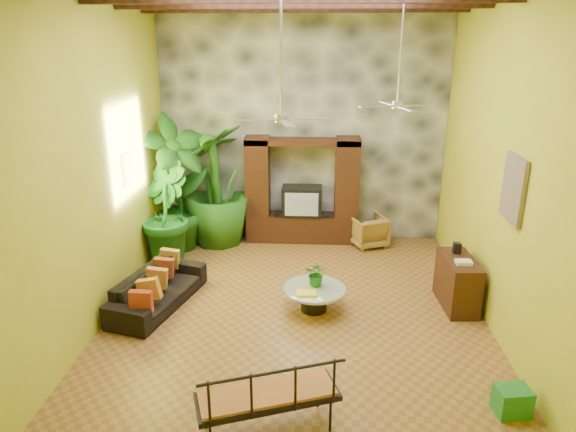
# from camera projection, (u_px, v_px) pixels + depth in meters

# --- Properties ---
(ground) EXTENTS (7.00, 7.00, 0.00)m
(ground) POSITION_uv_depth(u_px,v_px,m) (296.00, 311.00, 8.41)
(ground) COLOR brown
(ground) RESTS_ON ground
(back_wall) EXTENTS (6.00, 0.02, 5.00)m
(back_wall) POSITION_uv_depth(u_px,v_px,m) (303.00, 124.00, 10.89)
(back_wall) COLOR #A4AA26
(back_wall) RESTS_ON ground
(left_wall) EXTENTS (0.02, 7.00, 5.00)m
(left_wall) POSITION_uv_depth(u_px,v_px,m) (99.00, 159.00, 7.74)
(left_wall) COLOR #A4AA26
(left_wall) RESTS_ON ground
(right_wall) EXTENTS (0.02, 7.00, 5.00)m
(right_wall) POSITION_uv_depth(u_px,v_px,m) (503.00, 164.00, 7.43)
(right_wall) COLOR #A4AA26
(right_wall) RESTS_ON ground
(stone_accent_wall) EXTENTS (5.98, 0.10, 4.98)m
(stone_accent_wall) POSITION_uv_depth(u_px,v_px,m) (303.00, 125.00, 10.83)
(stone_accent_wall) COLOR #34373B
(stone_accent_wall) RESTS_ON ground
(entertainment_center) EXTENTS (2.40, 0.55, 2.30)m
(entertainment_center) POSITION_uv_depth(u_px,v_px,m) (302.00, 199.00, 11.05)
(entertainment_center) COLOR black
(entertainment_center) RESTS_ON ground
(ceiling_fan_front) EXTENTS (1.28, 1.28, 1.86)m
(ceiling_fan_front) POSITION_uv_depth(u_px,v_px,m) (281.00, 103.00, 6.93)
(ceiling_fan_front) COLOR silver
(ceiling_fan_front) RESTS_ON ceiling
(ceiling_fan_back) EXTENTS (1.28, 1.28, 1.86)m
(ceiling_fan_back) POSITION_uv_depth(u_px,v_px,m) (398.00, 92.00, 8.34)
(ceiling_fan_back) COLOR silver
(ceiling_fan_back) RESTS_ON ceiling
(wall_art_mask) EXTENTS (0.06, 0.32, 0.55)m
(wall_art_mask) POSITION_uv_depth(u_px,v_px,m) (127.00, 169.00, 8.81)
(wall_art_mask) COLOR gold
(wall_art_mask) RESTS_ON left_wall
(wall_art_painting) EXTENTS (0.06, 0.70, 0.90)m
(wall_art_painting) POSITION_uv_depth(u_px,v_px,m) (513.00, 189.00, 6.94)
(wall_art_painting) COLOR #245185
(wall_art_painting) RESTS_ON right_wall
(sofa) EXTENTS (1.29, 2.14, 0.59)m
(sofa) POSITION_uv_depth(u_px,v_px,m) (158.00, 289.00, 8.50)
(sofa) COLOR black
(sofa) RESTS_ON ground
(wicker_armchair) EXTENTS (0.92, 0.93, 0.66)m
(wicker_armchair) POSITION_uv_depth(u_px,v_px,m) (368.00, 231.00, 10.98)
(wicker_armchair) COLOR #9C6238
(wicker_armchair) RESTS_ON ground
(tall_plant_a) EXTENTS (1.78, 1.75, 2.83)m
(tall_plant_a) POSITION_uv_depth(u_px,v_px,m) (177.00, 185.00, 10.43)
(tall_plant_a) COLOR #1D5C18
(tall_plant_a) RESTS_ON ground
(tall_plant_b) EXTENTS (1.30, 1.40, 2.02)m
(tall_plant_b) POSITION_uv_depth(u_px,v_px,m) (164.00, 214.00, 9.96)
(tall_plant_b) COLOR #1B6922
(tall_plant_b) RESTS_ON ground
(tall_plant_c) EXTENTS (1.86, 1.86, 2.57)m
(tall_plant_c) POSITION_uv_depth(u_px,v_px,m) (217.00, 185.00, 10.86)
(tall_plant_c) COLOR #26671B
(tall_plant_c) RESTS_ON ground
(coffee_table) EXTENTS (1.02, 1.02, 0.40)m
(coffee_table) POSITION_uv_depth(u_px,v_px,m) (314.00, 296.00, 8.37)
(coffee_table) COLOR black
(coffee_table) RESTS_ON ground
(centerpiece_plant) EXTENTS (0.42, 0.38, 0.41)m
(centerpiece_plant) POSITION_uv_depth(u_px,v_px,m) (317.00, 274.00, 8.34)
(centerpiece_plant) COLOR #1B681C
(centerpiece_plant) RESTS_ON coffee_table
(yellow_tray) EXTENTS (0.32, 0.24, 0.03)m
(yellow_tray) POSITION_uv_depth(u_px,v_px,m) (306.00, 293.00, 8.11)
(yellow_tray) COLOR yellow
(yellow_tray) RESTS_ON coffee_table
(iron_bench) EXTENTS (1.67, 1.08, 0.57)m
(iron_bench) POSITION_uv_depth(u_px,v_px,m) (267.00, 395.00, 5.61)
(iron_bench) COLOR black
(iron_bench) RESTS_ON ground
(side_console) EXTENTS (0.53, 1.08, 0.84)m
(side_console) POSITION_uv_depth(u_px,v_px,m) (457.00, 282.00, 8.45)
(side_console) COLOR #3A1F12
(side_console) RESTS_ON ground
(green_bin) EXTENTS (0.43, 0.35, 0.34)m
(green_bin) POSITION_uv_depth(u_px,v_px,m) (512.00, 401.00, 6.06)
(green_bin) COLOR #1E7225
(green_bin) RESTS_ON ground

